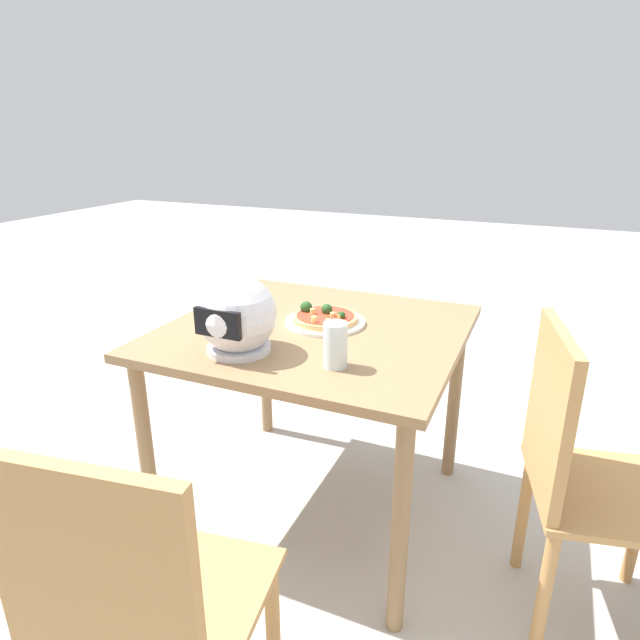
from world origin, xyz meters
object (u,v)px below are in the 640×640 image
(chair_side, at_px, (578,468))
(motorcycle_helmet, at_px, (237,316))
(drinking_glass, at_px, (335,345))
(chair_far, at_px, (138,613))
(pizza, at_px, (324,316))
(dining_table, at_px, (315,351))

(chair_side, bearing_deg, motorcycle_helmet, 6.73)
(drinking_glass, bearing_deg, chair_far, 81.72)
(pizza, height_order, chair_far, chair_far)
(motorcycle_helmet, xyz_separation_m, chair_side, (-0.98, -0.12, -0.34))
(pizza, height_order, drinking_glass, drinking_glass)
(chair_far, bearing_deg, drinking_glass, -98.28)
(dining_table, xyz_separation_m, chair_far, (-0.08, 1.01, -0.14))
(chair_side, relative_size, chair_far, 1.00)
(dining_table, bearing_deg, motorcycle_helmet, 65.33)
(drinking_glass, xyz_separation_m, chair_far, (0.11, 0.74, -0.29))
(dining_table, relative_size, chair_side, 1.10)
(dining_table, bearing_deg, drinking_glass, 124.32)
(dining_table, relative_size, pizza, 4.32)
(pizza, distance_m, motorcycle_helmet, 0.37)
(dining_table, height_order, motorcycle_helmet, motorcycle_helmet)
(drinking_glass, xyz_separation_m, chair_side, (-0.67, -0.10, -0.29))
(motorcycle_helmet, height_order, chair_side, motorcycle_helmet)
(dining_table, distance_m, pizza, 0.13)
(motorcycle_helmet, relative_size, drinking_glass, 1.80)
(pizza, distance_m, chair_side, 0.90)
(dining_table, relative_size, chair_far, 1.10)
(motorcycle_helmet, bearing_deg, chair_far, 105.90)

